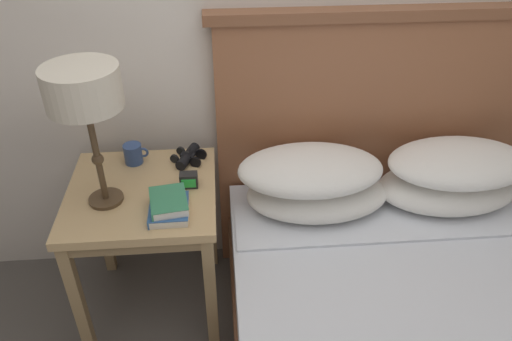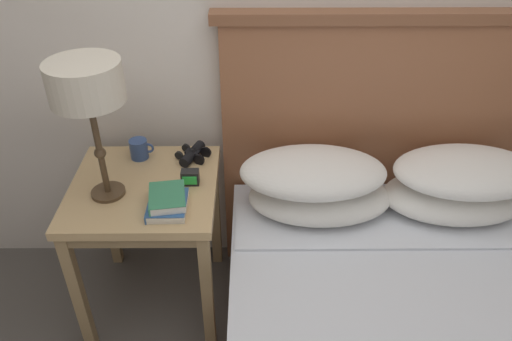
{
  "view_description": "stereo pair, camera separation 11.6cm",
  "coord_description": "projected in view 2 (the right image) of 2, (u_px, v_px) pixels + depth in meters",
  "views": [
    {
      "loc": [
        -0.24,
        -0.99,
        1.83
      ],
      "look_at": [
        -0.11,
        0.56,
        0.76
      ],
      "focal_mm": 35.0,
      "sensor_mm": 36.0,
      "label": 1
    },
    {
      "loc": [
        -0.12,
        -0.99,
        1.83
      ],
      "look_at": [
        -0.11,
        0.56,
        0.76
      ],
      "focal_mm": 35.0,
      "sensor_mm": 36.0,
      "label": 2
    }
  ],
  "objects": [
    {
      "name": "table_lamp",
      "position": [
        86.0,
        87.0,
        1.68
      ],
      "size": [
        0.26,
        0.26,
        0.54
      ],
      "color": "#4C3823",
      "rests_on": "nightstand"
    },
    {
      "name": "alarm_clock",
      "position": [
        190.0,
        177.0,
        1.97
      ],
      "size": [
        0.07,
        0.05,
        0.06
      ],
      "color": "black",
      "rests_on": "nightstand"
    },
    {
      "name": "nightstand",
      "position": [
        146.0,
        202.0,
        2.03
      ],
      "size": [
        0.58,
        0.58,
        0.66
      ],
      "color": "tan",
      "rests_on": "ground_plane"
    },
    {
      "name": "coffee_mug",
      "position": [
        139.0,
        149.0,
        2.12
      ],
      "size": [
        0.1,
        0.08,
        0.08
      ],
      "color": "#334C84",
      "rests_on": "nightstand"
    },
    {
      "name": "binoculars_pair",
      "position": [
        193.0,
        154.0,
        2.13
      ],
      "size": [
        0.16,
        0.16,
        0.05
      ],
      "color": "black",
      "rests_on": "nightstand"
    },
    {
      "name": "book_stacked_on_top",
      "position": [
        167.0,
        197.0,
        1.83
      ],
      "size": [
        0.16,
        0.19,
        0.03
      ],
      "color": "silver",
      "rests_on": "book_on_nightstand"
    },
    {
      "name": "book_on_nightstand",
      "position": [
        167.0,
        206.0,
        1.84
      ],
      "size": [
        0.15,
        0.18,
        0.03
      ],
      "color": "silver",
      "rests_on": "nightstand"
    }
  ]
}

